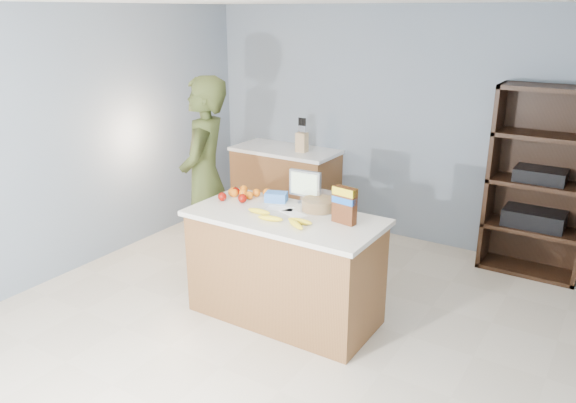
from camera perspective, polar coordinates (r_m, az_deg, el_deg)
The scene contains 15 objects.
floor at distance 4.60m, azimuth -2.39°, elevation -13.10°, with size 4.50×5.00×0.02m, color beige.
walls at distance 3.98m, azimuth -2.71°, elevation 7.52°, with size 4.52×5.02×2.51m.
counter_peninsula at distance 4.62m, azimuth -0.33°, elevation -7.05°, with size 1.56×0.76×0.90m.
back_cabinet at distance 6.70m, azimuth -0.23°, elevation 1.66°, with size 1.24×0.62×0.90m.
shelving_unit at distance 5.80m, azimuth 24.19°, elevation 1.49°, with size 0.90×0.40×1.80m.
person at distance 5.22m, azimuth -8.41°, elevation 2.14°, with size 0.69×0.45×1.90m, color #343C18.
knife_block at distance 6.40m, azimuth 1.42°, elevation 6.10°, with size 0.12×0.10×0.31m.
envelopes at distance 4.51m, azimuth -0.12°, elevation -0.97°, with size 0.40×0.22×0.00m.
bananas at distance 4.29m, azimuth -0.72°, elevation -1.76°, with size 0.60×0.19×0.05m.
apples at distance 4.80m, azimuth -5.56°, elevation 0.61°, with size 0.25×0.25×0.08m.
oranges at distance 4.88m, azimuth -4.53°, elevation 0.95°, with size 0.34×0.23×0.07m.
blue_carton at distance 4.73m, azimuth -1.21°, elevation 0.47°, with size 0.18×0.12×0.08m, color blue.
salad_bowl at distance 4.53m, azimuth 3.12°, elevation -0.15°, with size 0.30×0.30×0.13m.
tv at distance 4.65m, azimuth 1.74°, elevation 1.69°, with size 0.28×0.12×0.28m.
cereal_box at distance 4.23m, azimuth 5.77°, elevation -0.10°, with size 0.20×0.10×0.28m.
Camera 1 is at (2.24, -3.20, 2.43)m, focal length 35.00 mm.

